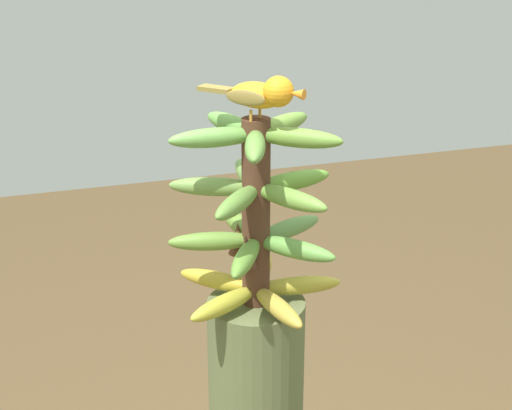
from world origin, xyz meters
The scene contains 2 objects.
banana_bunch centered at (0.00, 0.00, 1.32)m, with size 0.31×0.32×0.35m.
perched_bird centered at (0.01, -0.02, 1.54)m, with size 0.15×0.16×0.08m.
Camera 1 is at (-0.40, -1.24, 1.84)m, focal length 56.10 mm.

